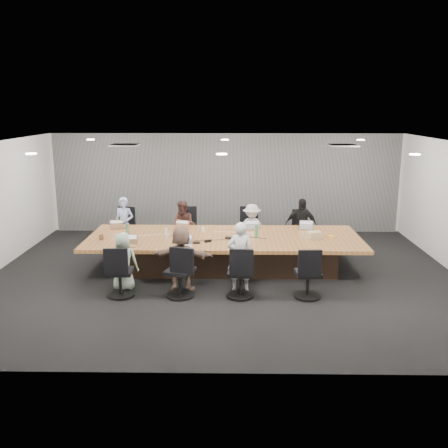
{
  "coord_description": "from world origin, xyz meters",
  "views": [
    {
      "loc": [
        0.18,
        -10.14,
        3.55
      ],
      "look_at": [
        0.0,
        0.4,
        1.05
      ],
      "focal_mm": 40.0,
      "sensor_mm": 36.0,
      "label": 1
    }
  ],
  "objects_px": {
    "chair_2": "(251,231)",
    "laptop_3": "(304,228)",
    "mug_brown": "(101,237)",
    "chair_1": "(185,231)",
    "laptop_5": "(184,246)",
    "chair_6": "(240,277)",
    "laptop_6": "(240,246)",
    "stapler": "(208,241)",
    "conference_table": "(224,251)",
    "chair_4": "(120,276)",
    "laptop_2": "(253,228)",
    "chair_5": "(180,275)",
    "person_4": "(123,261)",
    "bottle_green_left": "(127,229)",
    "canvas_bag": "(314,235)",
    "person_6": "(240,257)",
    "person_5": "(182,259)",
    "bottle_green_right": "(256,231)",
    "chair_0": "(128,231)",
    "person_2": "(252,228)",
    "bottle_clear": "(166,233)",
    "laptop_1": "(182,227)",
    "person_0": "(124,225)",
    "laptop_4": "(129,246)",
    "laptop_0": "(119,227)",
    "person_1": "(184,226)",
    "chair_7": "(308,277)",
    "chair_3": "(299,234)",
    "snack_packet": "(332,237)"
  },
  "relations": [
    {
      "from": "person_6",
      "to": "chair_7",
      "type": "bearing_deg",
      "value": 164.8
    },
    {
      "from": "chair_3",
      "to": "laptop_1",
      "type": "height_order",
      "value": "laptop_1"
    },
    {
      "from": "laptop_1",
      "to": "laptop_2",
      "type": "distance_m",
      "value": 1.68
    },
    {
      "from": "chair_6",
      "to": "laptop_6",
      "type": "relative_size",
      "value": 2.32
    },
    {
      "from": "person_2",
      "to": "person_6",
      "type": "distance_m",
      "value": 2.72
    },
    {
      "from": "conference_table",
      "to": "bottle_green_left",
      "type": "distance_m",
      "value": 2.24
    },
    {
      "from": "laptop_6",
      "to": "bottle_clear",
      "type": "height_order",
      "value": "bottle_clear"
    },
    {
      "from": "person_5",
      "to": "bottle_green_right",
      "type": "relative_size",
      "value": 4.74
    },
    {
      "from": "laptop_3",
      "to": "mug_brown",
      "type": "relative_size",
      "value": 2.66
    },
    {
      "from": "person_5",
      "to": "bottle_green_left",
      "type": "height_order",
      "value": "person_5"
    },
    {
      "from": "person_6",
      "to": "mug_brown",
      "type": "relative_size",
      "value": 11.99
    },
    {
      "from": "mug_brown",
      "to": "stapler",
      "type": "bearing_deg",
      "value": -4.56
    },
    {
      "from": "chair_3",
      "to": "canvas_bag",
      "type": "bearing_deg",
      "value": 82.27
    },
    {
      "from": "bottle_clear",
      "to": "mug_brown",
      "type": "bearing_deg",
      "value": -171.5
    },
    {
      "from": "laptop_6",
      "to": "bottle_green_left",
      "type": "relative_size",
      "value": 1.56
    },
    {
      "from": "conference_table",
      "to": "laptop_6",
      "type": "relative_size",
      "value": 17.07
    },
    {
      "from": "chair_4",
      "to": "laptop_2",
      "type": "xyz_separation_m",
      "value": [
        2.61,
        2.5,
        0.34
      ]
    },
    {
      "from": "chair_0",
      "to": "canvas_bag",
      "type": "height_order",
      "value": "canvas_bag"
    },
    {
      "from": "chair_2",
      "to": "chair_4",
      "type": "bearing_deg",
      "value": 65.71
    },
    {
      "from": "chair_1",
      "to": "person_1",
      "type": "xyz_separation_m",
      "value": [
        0.0,
        -0.35,
        0.22
      ]
    },
    {
      "from": "chair_2",
      "to": "laptop_3",
      "type": "distance_m",
      "value": 1.55
    },
    {
      "from": "person_4",
      "to": "stapler",
      "type": "height_order",
      "value": "person_4"
    },
    {
      "from": "person_1",
      "to": "bottle_clear",
      "type": "xyz_separation_m",
      "value": [
        -0.26,
        -1.43,
        0.2
      ]
    },
    {
      "from": "laptop_5",
      "to": "laptop_6",
      "type": "distance_m",
      "value": 1.14
    },
    {
      "from": "laptop_6",
      "to": "canvas_bag",
      "type": "xyz_separation_m",
      "value": [
        1.63,
        0.66,
        0.07
      ]
    },
    {
      "from": "conference_table",
      "to": "chair_0",
      "type": "bearing_deg",
      "value": 145.84
    },
    {
      "from": "person_0",
      "to": "bottle_clear",
      "type": "distance_m",
      "value": 1.89
    },
    {
      "from": "person_2",
      "to": "person_5",
      "type": "relative_size",
      "value": 0.93
    },
    {
      "from": "stapler",
      "to": "conference_table",
      "type": "bearing_deg",
      "value": 30.71
    },
    {
      "from": "chair_1",
      "to": "laptop_5",
      "type": "bearing_deg",
      "value": 81.52
    },
    {
      "from": "person_2",
      "to": "laptop_1",
      "type": "bearing_deg",
      "value": -165.8
    },
    {
      "from": "bottle_green_left",
      "to": "mug_brown",
      "type": "relative_size",
      "value": 1.94
    },
    {
      "from": "person_0",
      "to": "bottle_green_right",
      "type": "relative_size",
      "value": 4.99
    },
    {
      "from": "chair_2",
      "to": "laptop_4",
      "type": "height_order",
      "value": "chair_2"
    },
    {
      "from": "chair_4",
      "to": "mug_brown",
      "type": "relative_size",
      "value": 7.1
    },
    {
      "from": "chair_3",
      "to": "bottle_clear",
      "type": "distance_m",
      "value": 3.65
    },
    {
      "from": "person_4",
      "to": "person_6",
      "type": "relative_size",
      "value": 0.84
    },
    {
      "from": "chair_0",
      "to": "bottle_green_left",
      "type": "bearing_deg",
      "value": 114.37
    },
    {
      "from": "chair_7",
      "to": "chair_0",
      "type": "bearing_deg",
      "value": 137.47
    },
    {
      "from": "person_4",
      "to": "laptop_0",
      "type": "bearing_deg",
      "value": -72.48
    },
    {
      "from": "laptop_4",
      "to": "laptop_0",
      "type": "bearing_deg",
      "value": 110.98
    },
    {
      "from": "chair_1",
      "to": "chair_6",
      "type": "relative_size",
      "value": 1.04
    },
    {
      "from": "laptop_1",
      "to": "laptop_5",
      "type": "height_order",
      "value": "same"
    },
    {
      "from": "chair_7",
      "to": "chair_4",
      "type": "bearing_deg",
      "value": 177.01
    },
    {
      "from": "bottle_clear",
      "to": "snack_packet",
      "type": "bearing_deg",
      "value": 0.78
    },
    {
      "from": "conference_table",
      "to": "person_2",
      "type": "distance_m",
      "value": 1.52
    },
    {
      "from": "chair_5",
      "to": "person_4",
      "type": "relative_size",
      "value": 0.73
    },
    {
      "from": "mug_brown",
      "to": "chair_1",
      "type": "bearing_deg",
      "value": 50.53
    },
    {
      "from": "laptop_1",
      "to": "person_2",
      "type": "relative_size",
      "value": 0.27
    },
    {
      "from": "mug_brown",
      "to": "person_5",
      "type": "bearing_deg",
      "value": -30.1
    }
  ]
}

